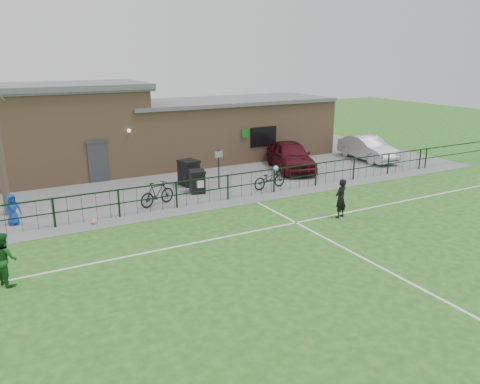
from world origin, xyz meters
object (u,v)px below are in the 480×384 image
wheelie_bin_left (189,173)px  wheelie_bin_right (197,182)px  car_maroon (291,156)px  bicycle_d (157,194)px  sign_post (219,169)px  bicycle_e (270,179)px  ball_ground (94,221)px  spectator_child (12,210)px  car_silver (368,148)px  outfield_player (4,259)px

wheelie_bin_left → wheelie_bin_right: 1.45m
car_maroon → bicycle_d: car_maroon is taller
sign_post → bicycle_d: sign_post is taller
bicycle_e → ball_ground: 8.87m
spectator_child → car_maroon: bearing=-11.6°
ball_ground → car_silver: bearing=11.6°
wheelie_bin_right → bicycle_d: bearing=-144.6°
car_maroon → bicycle_e: (-3.13, -2.76, -0.33)m
car_maroon → ball_ground: bearing=-144.8°
car_silver → outfield_player: size_ratio=2.85×
bicycle_d → spectator_child: (-5.75, 0.33, 0.08)m
wheelie_bin_left → bicycle_d: (-2.51, -2.43, -0.07)m
sign_post → ball_ground: size_ratio=8.37×
wheelie_bin_left → spectator_child: spectator_child is taller
bicycle_e → outfield_player: 13.03m
car_maroon → car_silver: (5.78, -0.14, -0.09)m
car_maroon → bicycle_d: 9.34m
car_silver → wheelie_bin_right: bearing=-167.4°
wheelie_bin_right → car_maroon: 6.82m
bicycle_d → bicycle_e: 5.81m
sign_post → ball_ground: sign_post is taller
car_maroon → outfield_player: bearing=-135.6°
wheelie_bin_right → sign_post: sign_post is taller
car_maroon → wheelie_bin_left: bearing=-159.8°
sign_post → bicycle_e: (2.29, -1.07, -0.50)m
wheelie_bin_left → wheelie_bin_right: (-0.17, -1.43, -0.10)m
sign_post → car_maroon: sign_post is taller
spectator_child → ball_ground: size_ratio=5.18×
wheelie_bin_right → bicycle_e: wheelie_bin_right is taller
car_maroon → bicycle_d: bearing=-145.4°
wheelie_bin_left → outfield_player: (-8.77, -7.36, 0.16)m
outfield_player → ball_ground: 5.11m
wheelie_bin_right → bicycle_d: size_ratio=0.57×
spectator_child → car_silver: bearing=-14.6°
outfield_player → ball_ground: bearing=-64.1°
wheelie_bin_right → spectator_child: 8.12m
wheelie_bin_left → sign_post: (1.01, -1.40, 0.39)m
bicycle_d → outfield_player: 7.98m
car_maroon → outfield_player: (-15.20, -7.65, -0.06)m
wheelie_bin_left → spectator_child: size_ratio=0.98×
bicycle_e → outfield_player: size_ratio=1.20×
wheelie_bin_right → car_maroon: car_maroon is taller
ball_ground → outfield_player: bearing=-130.2°
sign_post → bicycle_e: size_ratio=1.05×
bicycle_d → ball_ground: size_ratio=7.50×
wheelie_bin_right → car_maroon: (6.59, 1.72, 0.32)m
car_silver → outfield_player: (-20.98, -7.51, 0.03)m
bicycle_d → ball_ground: bearing=90.7°
car_maroon → outfield_player: size_ratio=3.07×
wheelie_bin_right → sign_post: size_ratio=0.51×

